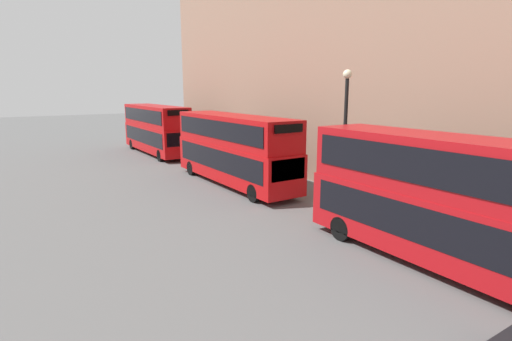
% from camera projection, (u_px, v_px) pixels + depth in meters
% --- Properties ---
extents(bus_leading, '(2.59, 11.35, 4.55)m').
position_uv_depth(bus_leading, '(458.00, 200.00, 13.12)').
color(bus_leading, '#A80F14').
rests_on(bus_leading, ground).
extents(bus_second_in_queue, '(2.59, 11.50, 4.46)m').
position_uv_depth(bus_second_in_queue, '(234.00, 147.00, 25.35)').
color(bus_second_in_queue, '#B20C0F').
rests_on(bus_second_in_queue, ground).
extents(bus_third_in_queue, '(2.59, 11.46, 4.53)m').
position_uv_depth(bus_third_in_queue, '(156.00, 127.00, 37.46)').
color(bus_third_in_queue, '#B20C0F').
rests_on(bus_third_in_queue, ground).
extents(street_lamp, '(0.44, 0.44, 7.00)m').
position_uv_depth(street_lamp, '(345.00, 126.00, 19.55)').
color(street_lamp, black).
rests_on(street_lamp, ground).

